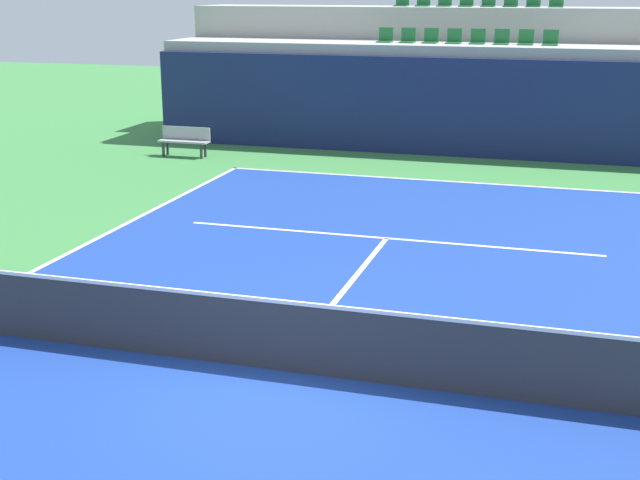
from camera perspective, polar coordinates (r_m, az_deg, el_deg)
ground_plane at (r=11.43m, az=-2.68°, el=-8.51°), size 80.00×80.00×0.00m
court_surface at (r=11.43m, az=-2.68°, el=-8.49°), size 11.00×24.00×0.01m
baseline_far at (r=22.52m, az=7.42°, el=3.87°), size 11.00×0.10×0.00m
service_line_far at (r=17.22m, az=4.36°, el=0.11°), size 8.26×0.10×0.00m
centre_service_line at (r=14.26m, az=1.57°, el=-3.31°), size 0.10×6.40×0.00m
back_wall at (r=25.75m, az=8.86°, el=8.52°), size 18.53×0.30×2.82m
stands_tier_lower at (r=27.06m, az=9.29°, el=9.20°), size 18.53×2.40×3.13m
stands_tier_upper at (r=29.37m, az=9.98°, el=10.70°), size 18.53×2.40×4.14m
seating_row_lower at (r=27.00m, az=9.48°, el=12.77°), size 5.33×0.44×0.44m
seating_row_upper at (r=29.35m, az=10.21°, el=14.98°), size 5.33×0.44×0.44m
tennis_net at (r=11.23m, az=-2.71°, el=-6.16°), size 11.08×0.08×1.07m
player_bench at (r=25.82m, az=-8.81°, el=6.52°), size 1.50×0.40×0.85m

